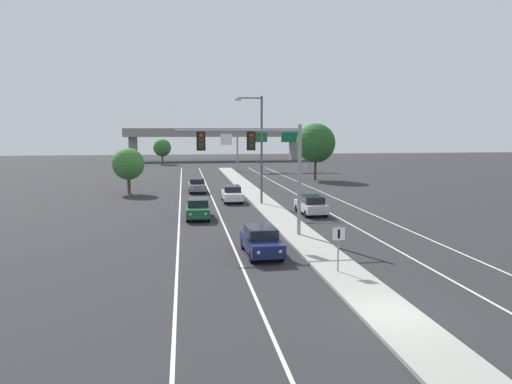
{
  "coord_description": "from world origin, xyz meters",
  "views": [
    {
      "loc": [
        -7.56,
        -16.12,
        6.89
      ],
      "look_at": [
        -3.2,
        12.66,
        3.2
      ],
      "focal_mm": 33.53,
      "sensor_mm": 36.0,
      "label": 1
    }
  ],
  "objects_px": {
    "street_lamp_median": "(259,143)",
    "tree_far_left_a": "(162,148)",
    "highway_sign_gantry": "(274,136)",
    "tree_far_left_b": "(128,164)",
    "car_oncoming_white": "(232,194)",
    "overhead_signal_mast": "(260,156)",
    "tree_far_right_a": "(316,143)",
    "car_oncoming_navy": "(261,240)",
    "car_oncoming_green": "(198,208)",
    "median_sign_post": "(339,242)",
    "car_oncoming_grey": "(197,185)",
    "car_receding_silver": "(311,205)"
  },
  "relations": [
    {
      "from": "car_oncoming_white",
      "to": "tree_far_left_a",
      "type": "height_order",
      "value": "tree_far_left_a"
    },
    {
      "from": "street_lamp_median",
      "to": "car_receding_silver",
      "type": "height_order",
      "value": "street_lamp_median"
    },
    {
      "from": "car_oncoming_grey",
      "to": "tree_far_right_a",
      "type": "distance_m",
      "value": 21.14
    },
    {
      "from": "car_oncoming_white",
      "to": "car_receding_silver",
      "type": "distance_m",
      "value": 10.05
    },
    {
      "from": "overhead_signal_mast",
      "to": "highway_sign_gantry",
      "type": "distance_m",
      "value": 53.76
    },
    {
      "from": "car_oncoming_green",
      "to": "car_oncoming_navy",
      "type": "bearing_deg",
      "value": -75.2
    },
    {
      "from": "car_oncoming_green",
      "to": "tree_far_left_b",
      "type": "relative_size",
      "value": 0.88
    },
    {
      "from": "highway_sign_gantry",
      "to": "tree_far_left_b",
      "type": "xyz_separation_m",
      "value": [
        -21.84,
        -28.48,
        -2.84
      ]
    },
    {
      "from": "car_oncoming_navy",
      "to": "car_oncoming_green",
      "type": "relative_size",
      "value": 1.0
    },
    {
      "from": "tree_far_left_b",
      "to": "highway_sign_gantry",
      "type": "bearing_deg",
      "value": 52.52
    },
    {
      "from": "highway_sign_gantry",
      "to": "tree_far_right_a",
      "type": "bearing_deg",
      "value": -80.48
    },
    {
      "from": "overhead_signal_mast",
      "to": "car_oncoming_white",
      "type": "bearing_deg",
      "value": 90.69
    },
    {
      "from": "car_receding_silver",
      "to": "tree_far_left_a",
      "type": "xyz_separation_m",
      "value": [
        -14.9,
        64.66,
        2.68
      ]
    },
    {
      "from": "tree_far_left_b",
      "to": "street_lamp_median",
      "type": "bearing_deg",
      "value": -38.06
    },
    {
      "from": "highway_sign_gantry",
      "to": "tree_far_left_a",
      "type": "height_order",
      "value": "highway_sign_gantry"
    },
    {
      "from": "car_oncoming_navy",
      "to": "car_oncoming_white",
      "type": "relative_size",
      "value": 1.01
    },
    {
      "from": "car_oncoming_navy",
      "to": "tree_far_left_b",
      "type": "bearing_deg",
      "value": 109.9
    },
    {
      "from": "overhead_signal_mast",
      "to": "street_lamp_median",
      "type": "height_order",
      "value": "street_lamp_median"
    },
    {
      "from": "overhead_signal_mast",
      "to": "tree_far_left_b",
      "type": "xyz_separation_m",
      "value": [
        -10.92,
        24.15,
        -2.04
      ]
    },
    {
      "from": "car_oncoming_white",
      "to": "street_lamp_median",
      "type": "bearing_deg",
      "value": -45.41
    },
    {
      "from": "car_oncoming_grey",
      "to": "car_receding_silver",
      "type": "bearing_deg",
      "value": -60.92
    },
    {
      "from": "tree_far_left_b",
      "to": "tree_far_left_a",
      "type": "xyz_separation_m",
      "value": [
        1.63,
        48.59,
        0.17
      ]
    },
    {
      "from": "car_receding_silver",
      "to": "median_sign_post",
      "type": "bearing_deg",
      "value": -100.68
    },
    {
      "from": "car_oncoming_grey",
      "to": "car_receding_silver",
      "type": "xyz_separation_m",
      "value": [
        9.03,
        -16.23,
        0.0
      ]
    },
    {
      "from": "car_oncoming_white",
      "to": "car_oncoming_grey",
      "type": "xyz_separation_m",
      "value": [
        -3.23,
        8.03,
        0.0
      ]
    },
    {
      "from": "street_lamp_median",
      "to": "tree_far_right_a",
      "type": "height_order",
      "value": "street_lamp_median"
    },
    {
      "from": "median_sign_post",
      "to": "highway_sign_gantry",
      "type": "height_order",
      "value": "highway_sign_gantry"
    },
    {
      "from": "car_oncoming_green",
      "to": "car_oncoming_white",
      "type": "relative_size",
      "value": 1.01
    },
    {
      "from": "car_oncoming_green",
      "to": "car_oncoming_grey",
      "type": "bearing_deg",
      "value": 88.74
    },
    {
      "from": "overhead_signal_mast",
      "to": "car_oncoming_white",
      "type": "height_order",
      "value": "overhead_signal_mast"
    },
    {
      "from": "car_oncoming_green",
      "to": "car_oncoming_white",
      "type": "xyz_separation_m",
      "value": [
        3.59,
        8.61,
        0.0
      ]
    },
    {
      "from": "car_oncoming_white",
      "to": "tree_far_left_a",
      "type": "relative_size",
      "value": 0.84
    },
    {
      "from": "car_receding_silver",
      "to": "tree_far_left_a",
      "type": "height_order",
      "value": "tree_far_left_a"
    },
    {
      "from": "overhead_signal_mast",
      "to": "car_oncoming_white",
      "type": "relative_size",
      "value": 1.8
    },
    {
      "from": "highway_sign_gantry",
      "to": "tree_far_right_a",
      "type": "relative_size",
      "value": 1.65
    },
    {
      "from": "overhead_signal_mast",
      "to": "car_oncoming_navy",
      "type": "height_order",
      "value": "overhead_signal_mast"
    },
    {
      "from": "tree_far_right_a",
      "to": "tree_far_left_b",
      "type": "bearing_deg",
      "value": -154.63
    },
    {
      "from": "street_lamp_median",
      "to": "tree_far_right_a",
      "type": "xyz_separation_m",
      "value": [
        11.59,
        21.93,
        -0.53
      ]
    },
    {
      "from": "street_lamp_median",
      "to": "tree_far_left_a",
      "type": "distance_m",
      "value": 59.97
    },
    {
      "from": "overhead_signal_mast",
      "to": "tree_far_left_a",
      "type": "distance_m",
      "value": 73.36
    },
    {
      "from": "car_oncoming_white",
      "to": "car_receding_silver",
      "type": "relative_size",
      "value": 1.0
    },
    {
      "from": "overhead_signal_mast",
      "to": "car_oncoming_navy",
      "type": "bearing_deg",
      "value": -98.23
    },
    {
      "from": "car_oncoming_navy",
      "to": "tree_far_left_b",
      "type": "relative_size",
      "value": 0.88
    },
    {
      "from": "overhead_signal_mast",
      "to": "highway_sign_gantry",
      "type": "xyz_separation_m",
      "value": [
        10.92,
        52.64,
        0.8
      ]
    },
    {
      "from": "car_oncoming_navy",
      "to": "car_oncoming_white",
      "type": "xyz_separation_m",
      "value": [
        0.42,
        20.59,
        0.0
      ]
    },
    {
      "from": "car_receding_silver",
      "to": "car_oncoming_white",
      "type": "bearing_deg",
      "value": 125.26
    },
    {
      "from": "car_receding_silver",
      "to": "car_oncoming_navy",
      "type": "bearing_deg",
      "value": -116.69
    },
    {
      "from": "tree_far_left_a",
      "to": "street_lamp_median",
      "type": "bearing_deg",
      "value": -79.0
    },
    {
      "from": "tree_far_right_a",
      "to": "street_lamp_median",
      "type": "bearing_deg",
      "value": -117.86
    },
    {
      "from": "overhead_signal_mast",
      "to": "tree_far_left_b",
      "type": "bearing_deg",
      "value": 114.33
    }
  ]
}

